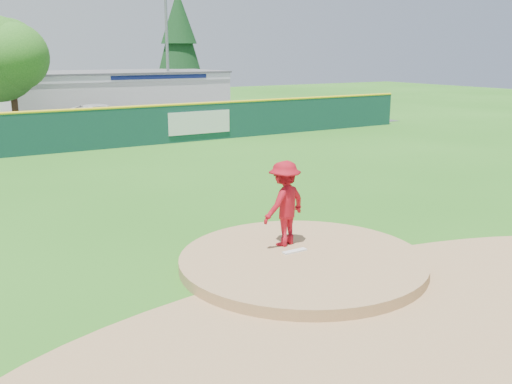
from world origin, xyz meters
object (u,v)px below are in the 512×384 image
pitcher (284,203)px  deciduous_tree (10,54)px  pool_building_grp (115,94)px  light_pole_right (167,39)px  conifer_tree (179,41)px  van (104,116)px

pitcher → deciduous_tree: (-2.09, 24.13, 3.30)m
pool_building_grp → light_pole_right: 5.75m
pool_building_grp → deciduous_tree: (-8.00, -6.99, 2.89)m
pool_building_grp → conifer_tree: 8.95m
pitcher → conifer_tree: conifer_tree is taller
pool_building_grp → deciduous_tree: 11.01m
pitcher → conifer_tree: 37.67m
conifer_tree → light_pole_right: bearing=-119.7°
pitcher → deciduous_tree: 24.44m
deciduous_tree → conifer_tree: size_ratio=0.77×
pitcher → conifer_tree: bearing=-127.6°
van → pool_building_grp: bearing=-16.0°
pitcher → light_pole_right: 29.81m
van → deciduous_tree: bearing=102.9°
van → pool_building_grp: pool_building_grp is taller
deciduous_tree → van: bearing=5.4°
pitcher → van: (3.09, 24.61, -0.46)m
conifer_tree → pitcher: bearing=-110.2°
light_pole_right → conifer_tree: bearing=60.3°
conifer_tree → pool_building_grp: bearing=-150.2°
pitcher → light_pole_right: size_ratio=0.20×
pitcher → pool_building_grp: pool_building_grp is taller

